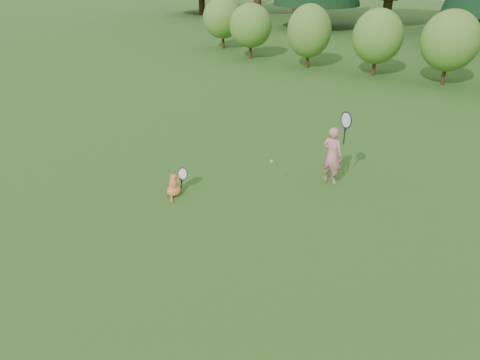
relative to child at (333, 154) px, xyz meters
The scene contains 5 objects.
ground 3.27m from the child, 105.85° to the right, with size 100.00×100.00×0.00m, color #245317.
shrub_row 9.98m from the child, 95.04° to the left, with size 28.00×3.00×2.80m, color #4B7D27, non-canonical shape.
child is the anchor object (origin of this frame).
cat 3.42m from the child, 130.47° to the right, with size 0.47×0.70×0.65m.
tennis_ball 1.37m from the child, 124.27° to the right, with size 0.07×0.07×0.07m.
Camera 1 is at (5.23, -5.26, 4.52)m, focal length 35.00 mm.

